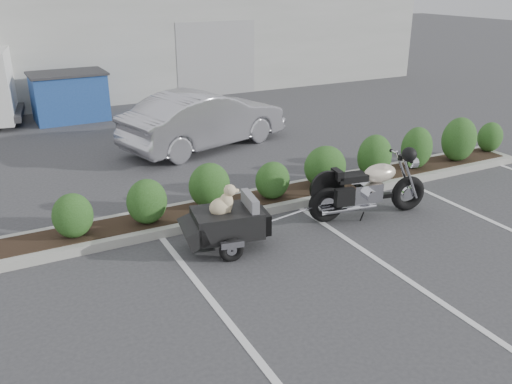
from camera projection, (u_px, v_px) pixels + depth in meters
name	position (u px, v px, depth m)	size (l,w,h in m)	color
ground	(293.00, 263.00, 8.19)	(90.00, 90.00, 0.00)	#38383A
planter_kerb	(279.00, 198.00, 10.41)	(12.00, 1.00, 0.15)	#9E9E93
building	(73.00, 32.00, 21.48)	(26.00, 10.00, 4.00)	#9EA099
motorcycle	(369.00, 189.00, 9.61)	(2.31, 0.91, 1.33)	black
pet_trailer	(226.00, 222.00, 8.47)	(1.87, 1.06, 1.10)	black
sedan	(205.00, 119.00, 13.54)	(1.51, 4.32, 1.42)	#B6B5BD
dumpster	(69.00, 96.00, 16.13)	(2.20, 1.52, 1.43)	navy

